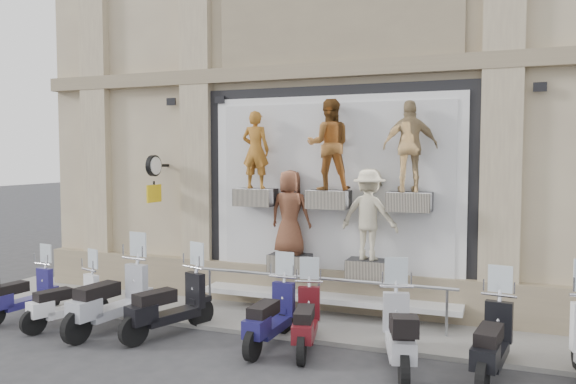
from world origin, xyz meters
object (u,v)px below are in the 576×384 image
Objects in this scene: guard_rail at (319,301)px; scooter_c at (111,284)px; scooter_d at (169,291)px; scooter_f at (306,307)px; scooter_g at (399,318)px; clock_sign_bracket at (154,173)px; scooter_b at (66,290)px; scooter_a at (22,283)px; scooter_e at (270,303)px; scooter_h at (492,326)px.

scooter_c is at bearing -153.58° from guard_rail.
guard_rail is 2.58× the size of scooter_d.
scooter_g is (1.56, -0.28, 0.07)m from scooter_f.
clock_sign_bracket is 0.53× the size of scooter_g.
scooter_b is 2.08m from scooter_d.
scooter_e is (5.14, 0.23, 0.06)m from scooter_a.
scooter_a is at bearing -157.53° from scooter_d.
scooter_c reaches higher than scooter_h.
scooter_g reaches higher than scooter_b.
scooter_f is at bearing 9.84° from scooter_a.
scooter_g is (5.15, 0.05, -0.08)m from scooter_c.
scooter_e is at bearing -27.94° from clock_sign_bracket.
scooter_d is at bearing 25.57° from scooter_b.
scooter_d is at bearing -50.64° from clock_sign_bracket.
scooter_c is 1.13× the size of scooter_h.
scooter_c is at bearing -173.20° from scooter_e.
scooter_d is at bearing -175.10° from scooter_e.
scooter_e reaches higher than scooter_a.
scooter_g reaches higher than scooter_e.
scooter_d is at bearing -171.75° from scooter_h.
scooter_f is (3.59, 0.34, -0.15)m from scooter_c.
scooter_f is (4.12, -1.81, -2.08)m from clock_sign_bracket.
scooter_g is (2.16, -0.23, 0.04)m from scooter_e.
clock_sign_bracket reaches higher than scooter_e.
scooter_g is (7.31, 0.00, 0.10)m from scooter_a.
scooter_g is (4.05, -0.11, -0.01)m from scooter_d.
clock_sign_bracket is at bearing 172.31° from scooter_h.
scooter_e is (2.99, 0.28, -0.11)m from scooter_c.
scooter_g reaches higher than guard_rail.
scooter_f is (0.60, 0.05, -0.03)m from scooter_e.
scooter_d reaches higher than scooter_a.
scooter_e is 0.95× the size of scooter_g.
scooter_g is at bearing -23.78° from scooter_f.
scooter_a is 3.26m from scooter_d.
scooter_d is 1.11× the size of scooter_f.
clock_sign_bracket reaches higher than scooter_c.
scooter_c is 1.08× the size of scooter_d.
scooter_g is at bearing -4.62° from scooter_e.
scooter_e is 0.98× the size of scooter_h.
scooter_g is 1.03× the size of scooter_h.
scooter_h is (7.40, 0.26, 0.07)m from scooter_b.
scooter_f is (2.49, 0.17, -0.08)m from scooter_d.
scooter_b is at bearing -173.48° from scooter_e.
scooter_a is (-1.63, -2.09, -2.11)m from clock_sign_bracket.
scooter_d is (3.25, 0.11, 0.10)m from scooter_a.
guard_rail is 2.38× the size of scooter_c.
scooter_h is at bearing 7.91° from scooter_a.
scooter_f is (5.75, 0.28, 0.03)m from scooter_a.
scooter_b is 0.96× the size of scooter_f.
clock_sign_bracket is at bearing 144.55° from scooter_g.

